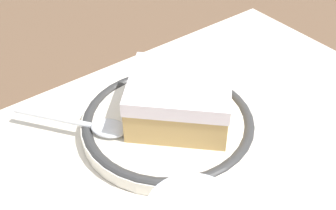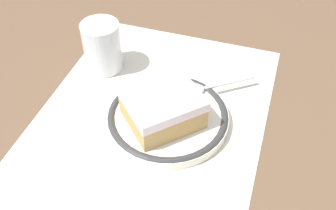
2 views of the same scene
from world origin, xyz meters
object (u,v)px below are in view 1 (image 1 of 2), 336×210
cake_slice (180,99)px  napkin (261,74)px  spoon (94,125)px  plate (168,124)px

cake_slice → napkin: bearing=5.9°
spoon → napkin: 0.22m
plate → cake_slice: 0.03m
plate → cake_slice: bearing=-20.9°
plate → napkin: plate is taller
plate → napkin: (0.15, 0.01, -0.01)m
plate → spoon: spoon is taller
cake_slice → spoon: 0.09m
cake_slice → spoon: size_ratio=1.20×
plate → cake_slice: (0.01, -0.00, 0.03)m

